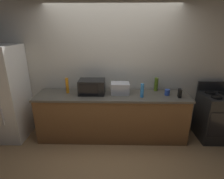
% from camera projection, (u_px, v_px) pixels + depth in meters
% --- Properties ---
extents(ground_plane, '(8.00, 8.00, 0.00)m').
position_uv_depth(ground_plane, '(112.00, 148.00, 3.22)').
color(ground_plane, '#A87F51').
extents(back_wall, '(6.40, 0.10, 2.70)m').
position_uv_depth(back_wall, '(112.00, 66.00, 3.54)').
color(back_wall, beige).
rests_on(back_wall, ground_plane).
extents(counter_run, '(2.84, 0.64, 0.90)m').
position_uv_depth(counter_run, '(112.00, 116.00, 3.45)').
color(counter_run, brown).
rests_on(counter_run, ground_plane).
extents(refrigerator, '(0.72, 0.73, 1.80)m').
position_uv_depth(refrigerator, '(4.00, 94.00, 3.35)').
color(refrigerator, white).
rests_on(refrigerator, ground_plane).
extents(stove_range, '(0.60, 0.61, 1.08)m').
position_uv_depth(stove_range, '(216.00, 117.00, 3.41)').
color(stove_range, black).
rests_on(stove_range, ground_plane).
extents(microwave, '(0.48, 0.35, 0.27)m').
position_uv_depth(microwave, '(92.00, 87.00, 3.31)').
color(microwave, black).
rests_on(microwave, counter_run).
extents(toaster_oven, '(0.34, 0.26, 0.21)m').
position_uv_depth(toaster_oven, '(120.00, 88.00, 3.32)').
color(toaster_oven, '#B7BABF').
rests_on(toaster_oven, counter_run).
extents(cordless_phone, '(0.06, 0.12, 0.15)m').
position_uv_depth(cordless_phone, '(180.00, 93.00, 3.15)').
color(cordless_phone, black).
rests_on(cordless_phone, counter_run).
extents(bottle_dish_soap, '(0.06, 0.06, 0.29)m').
position_uv_depth(bottle_dish_soap, '(67.00, 86.00, 3.34)').
color(bottle_dish_soap, orange).
rests_on(bottle_dish_soap, counter_run).
extents(bottle_spray_cleaner, '(0.06, 0.06, 0.25)m').
position_uv_depth(bottle_spray_cleaner, '(142.00, 91.00, 3.14)').
color(bottle_spray_cleaner, '#338CE5').
rests_on(bottle_spray_cleaner, counter_run).
extents(bottle_olive_oil, '(0.07, 0.07, 0.26)m').
position_uv_depth(bottle_olive_oil, '(156.00, 84.00, 3.46)').
color(bottle_olive_oil, '#4C6B19').
rests_on(bottle_olive_oil, counter_run).
extents(mug_blue, '(0.09, 0.09, 0.11)m').
position_uv_depth(mug_blue, '(167.00, 92.00, 3.26)').
color(mug_blue, '#2D4CB2').
rests_on(mug_blue, counter_run).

